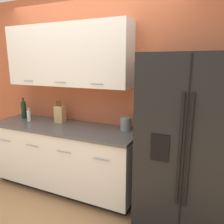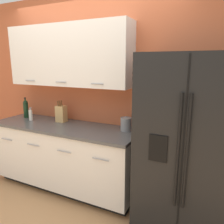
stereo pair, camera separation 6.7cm
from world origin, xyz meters
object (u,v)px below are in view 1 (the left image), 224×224
at_px(soap_dispenser, 29,116).
at_px(refrigerator, 188,146).
at_px(steel_canister, 126,124).
at_px(wine_bottle, 24,109).
at_px(knife_block, 60,114).

bearing_deg(soap_dispenser, refrigerator, -2.04).
relative_size(soap_dispenser, steel_canister, 1.07).
height_order(refrigerator, wine_bottle, refrigerator).
height_order(wine_bottle, soap_dispenser, wine_bottle).
bearing_deg(soap_dispenser, wine_bottle, 151.97).
bearing_deg(steel_canister, refrigerator, -16.51).
xyz_separation_m(knife_block, wine_bottle, (-0.64, -0.03, 0.02)).
bearing_deg(refrigerator, steel_canister, 163.49).
relative_size(refrigerator, wine_bottle, 5.89).
distance_m(refrigerator, soap_dispenser, 2.17).
relative_size(knife_block, wine_bottle, 1.00).
xyz_separation_m(refrigerator, soap_dispenser, (-2.17, 0.08, 0.08)).
bearing_deg(knife_block, steel_canister, 0.76).
height_order(refrigerator, knife_block, refrigerator).
distance_m(soap_dispenser, steel_canister, 1.42).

